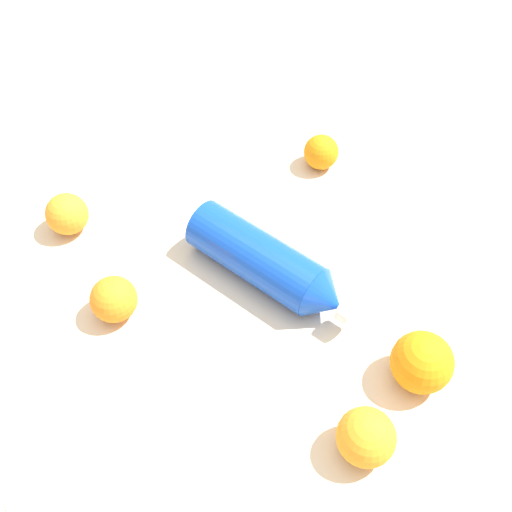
% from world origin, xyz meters
% --- Properties ---
extents(ground_plane, '(2.40, 2.40, 0.00)m').
position_xyz_m(ground_plane, '(0.00, 0.00, 0.00)').
color(ground_plane, beige).
extents(water_bottle, '(0.16, 0.28, 0.08)m').
position_xyz_m(water_bottle, '(0.04, 0.07, 0.04)').
color(water_bottle, blue).
rests_on(water_bottle, ground_plane).
extents(orange_0, '(0.08, 0.08, 0.08)m').
position_xyz_m(orange_0, '(-0.05, 0.31, 0.04)').
color(orange_0, orange).
rests_on(orange_0, ground_plane).
extents(orange_1, '(0.07, 0.07, 0.07)m').
position_xyz_m(orange_1, '(0.08, 0.35, 0.04)').
color(orange_1, orange).
rests_on(orange_1, ground_plane).
extents(orange_2, '(0.07, 0.07, 0.07)m').
position_xyz_m(orange_2, '(0.26, -0.20, 0.03)').
color(orange_2, orange).
rests_on(orange_2, ground_plane).
extents(orange_3, '(0.07, 0.07, 0.07)m').
position_xyz_m(orange_3, '(0.26, 0.00, 0.03)').
color(orange_3, orange).
rests_on(orange_3, ground_plane).
extents(orange_4, '(0.06, 0.06, 0.06)m').
position_xyz_m(orange_4, '(-0.18, -0.10, 0.03)').
color(orange_4, orange).
rests_on(orange_4, ground_plane).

